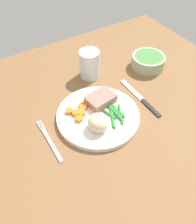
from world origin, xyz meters
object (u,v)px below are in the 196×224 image
at_px(meat_portion, 101,99).
at_px(water_glass, 90,66).
at_px(fork, 49,140).
at_px(knife, 141,98).
at_px(salad_bowl, 148,61).
at_px(dinner_plate, 98,116).

height_order(meat_portion, water_glass, water_glass).
xyz_separation_m(fork, water_glass, (0.25, 0.20, 0.04)).
xyz_separation_m(knife, salad_bowl, (0.13, 0.13, 0.02)).
height_order(dinner_plate, meat_portion, meat_portion).
bearing_deg(meat_portion, fork, -167.88).
distance_m(fork, knife, 0.33).
bearing_deg(dinner_plate, salad_bowl, 22.55).
relative_size(knife, water_glass, 2.02).
xyz_separation_m(meat_portion, fork, (-0.20, -0.04, -0.03)).
bearing_deg(dinner_plate, water_glass, 66.77).
height_order(dinner_plate, water_glass, water_glass).
height_order(dinner_plate, knife, dinner_plate).
bearing_deg(knife, water_glass, 111.32).
distance_m(dinner_plate, fork, 0.17).
height_order(meat_portion, knife, meat_portion).
xyz_separation_m(water_glass, salad_bowl, (0.22, -0.07, -0.02)).
xyz_separation_m(dinner_plate, meat_portion, (0.03, 0.04, 0.02)).
bearing_deg(meat_portion, water_glass, 72.48).
relative_size(dinner_plate, meat_portion, 2.90).
xyz_separation_m(dinner_plate, water_glass, (0.08, 0.19, 0.04)).
height_order(fork, salad_bowl, salad_bowl).
xyz_separation_m(fork, salad_bowl, (0.46, 0.13, 0.02)).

